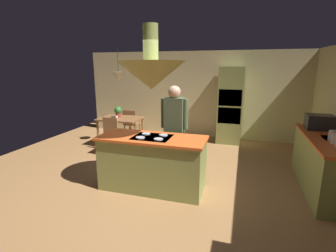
% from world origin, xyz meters
% --- Properties ---
extents(ground, '(8.16, 8.16, 0.00)m').
position_xyz_m(ground, '(0.00, 0.00, 0.00)').
color(ground, '#9E7042').
extents(wall_back, '(6.80, 0.10, 2.55)m').
position_xyz_m(wall_back, '(0.00, 3.45, 1.27)').
color(wall_back, beige).
rests_on(wall_back, ground).
extents(kitchen_island, '(1.84, 0.76, 0.96)m').
position_xyz_m(kitchen_island, '(0.00, -0.20, 0.47)').
color(kitchen_island, '#8C934C').
rests_on(kitchen_island, ground).
extents(counter_run_right, '(0.73, 2.08, 0.94)m').
position_xyz_m(counter_run_right, '(2.84, 0.60, 0.48)').
color(counter_run_right, '#8C934C').
rests_on(counter_run_right, ground).
extents(oven_tower, '(0.66, 0.62, 2.10)m').
position_xyz_m(oven_tower, '(1.10, 3.04, 1.05)').
color(oven_tower, '#8C934C').
rests_on(oven_tower, ground).
extents(dining_table, '(1.10, 0.84, 0.76)m').
position_xyz_m(dining_table, '(-1.70, 1.90, 0.66)').
color(dining_table, brown).
rests_on(dining_table, ground).
extents(person_at_island, '(0.53, 0.24, 1.76)m').
position_xyz_m(person_at_island, '(0.21, 0.45, 1.02)').
color(person_at_island, tan).
rests_on(person_at_island, ground).
extents(range_hood, '(1.10, 1.10, 1.00)m').
position_xyz_m(range_hood, '(0.00, -0.20, 1.99)').
color(range_hood, '#8C934C').
extents(pendant_light_over_table, '(0.32, 0.32, 0.82)m').
position_xyz_m(pendant_light_over_table, '(-1.70, 1.90, 1.86)').
color(pendant_light_over_table, beige).
extents(chair_facing_island, '(0.40, 0.40, 0.87)m').
position_xyz_m(chair_facing_island, '(-1.70, 1.26, 0.50)').
color(chair_facing_island, brown).
rests_on(chair_facing_island, ground).
extents(chair_by_back_wall, '(0.40, 0.40, 0.87)m').
position_xyz_m(chair_by_back_wall, '(-1.70, 2.54, 0.50)').
color(chair_by_back_wall, brown).
rests_on(chair_by_back_wall, ground).
extents(potted_plant_on_table, '(0.20, 0.20, 0.30)m').
position_xyz_m(potted_plant_on_table, '(-1.77, 1.92, 0.93)').
color(potted_plant_on_table, '#99382D').
rests_on(potted_plant_on_table, dining_table).
extents(cup_on_table, '(0.07, 0.07, 0.09)m').
position_xyz_m(cup_on_table, '(-1.70, 1.69, 0.81)').
color(cup_on_table, white).
rests_on(cup_on_table, dining_table).
extents(canister_sugar, '(0.13, 0.13, 0.15)m').
position_xyz_m(canister_sugar, '(2.84, 0.27, 1.02)').
color(canister_sugar, silver).
rests_on(canister_sugar, counter_run_right).
extents(canister_tea, '(0.10, 0.10, 0.17)m').
position_xyz_m(canister_tea, '(2.84, 0.45, 1.02)').
color(canister_tea, silver).
rests_on(canister_tea, counter_run_right).
extents(microwave_on_counter, '(0.46, 0.36, 0.28)m').
position_xyz_m(microwave_on_counter, '(2.84, 1.21, 1.08)').
color(microwave_on_counter, '#232326').
rests_on(microwave_on_counter, counter_run_right).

